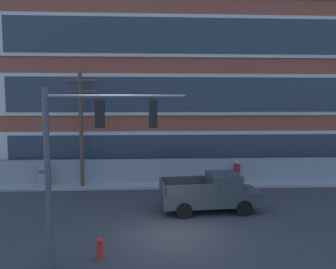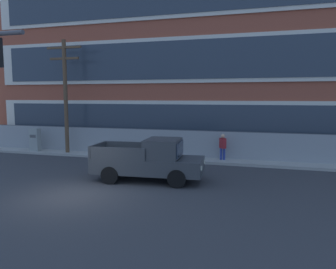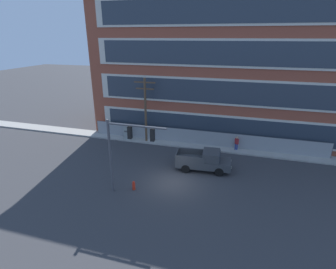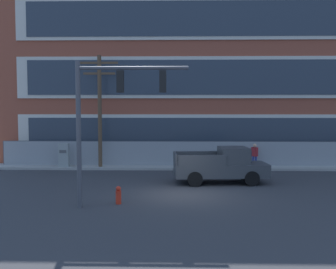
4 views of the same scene
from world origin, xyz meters
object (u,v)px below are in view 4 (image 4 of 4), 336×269
pedestrian_near_cabinet (255,154)px  fire_hydrant (118,195)px  utility_pole_near_corner (100,106)px  traffic_signal_mast (109,105)px  pickup_truck_dark_grey (222,166)px  electrical_cabinet (64,156)px

pedestrian_near_cabinet → fire_hydrant: (-7.68, -10.20, -0.59)m
utility_pole_near_corner → traffic_signal_mast: bearing=-77.3°
pedestrian_near_cabinet → pickup_truck_dark_grey: bearing=-117.2°
pedestrian_near_cabinet → traffic_signal_mast: bearing=-126.3°
fire_hydrant → traffic_signal_mast: bearing=-112.8°
electrical_cabinet → fire_hydrant: size_ratio=2.20×
pedestrian_near_cabinet → fire_hydrant: bearing=-127.0°
traffic_signal_mast → utility_pole_near_corner: (-2.38, 10.55, -0.05)m
pickup_truck_dark_grey → utility_pole_near_corner: size_ratio=0.69×
pickup_truck_dark_grey → pedestrian_near_cabinet: 5.87m
utility_pole_near_corner → pickup_truck_dark_grey: bearing=-33.0°
utility_pole_near_corner → electrical_cabinet: 4.13m
utility_pole_near_corner → fire_hydrant: size_ratio=9.66×
traffic_signal_mast → utility_pole_near_corner: 10.81m
utility_pole_near_corner → fire_hydrant: (2.64, -9.94, -3.83)m
pickup_truck_dark_grey → utility_pole_near_corner: (-7.63, 4.96, 3.27)m
traffic_signal_mast → pickup_truck_dark_grey: 8.36m
traffic_signal_mast → pedestrian_near_cabinet: (7.93, 10.81, -3.29)m
utility_pole_near_corner → fire_hydrant: 10.97m
traffic_signal_mast → pedestrian_near_cabinet: bearing=53.7°
utility_pole_near_corner → fire_hydrant: bearing=-75.1°
traffic_signal_mast → utility_pole_near_corner: size_ratio=0.81×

